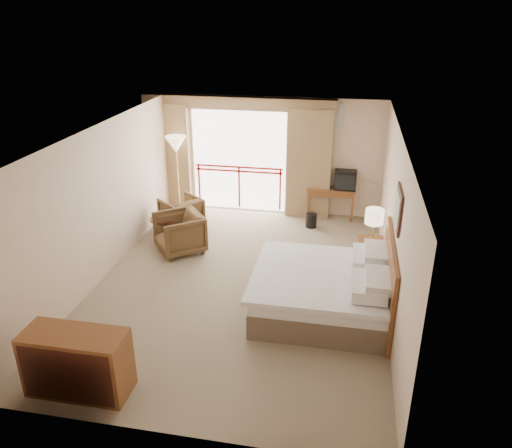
% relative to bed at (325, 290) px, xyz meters
% --- Properties ---
extents(floor, '(7.00, 7.00, 0.00)m').
position_rel_bed_xyz_m(floor, '(-1.50, 0.60, -0.38)').
color(floor, '#817158').
rests_on(floor, ground).
extents(ceiling, '(7.00, 7.00, 0.00)m').
position_rel_bed_xyz_m(ceiling, '(-1.50, 0.60, 2.32)').
color(ceiling, white).
rests_on(ceiling, wall_back).
extents(wall_back, '(5.00, 0.00, 5.00)m').
position_rel_bed_xyz_m(wall_back, '(-1.50, 4.10, 0.97)').
color(wall_back, beige).
rests_on(wall_back, ground).
extents(wall_front, '(5.00, 0.00, 5.00)m').
position_rel_bed_xyz_m(wall_front, '(-1.50, -2.90, 0.97)').
color(wall_front, beige).
rests_on(wall_front, ground).
extents(wall_left, '(0.00, 7.00, 7.00)m').
position_rel_bed_xyz_m(wall_left, '(-4.00, 0.60, 0.97)').
color(wall_left, beige).
rests_on(wall_left, ground).
extents(wall_right, '(0.00, 7.00, 7.00)m').
position_rel_bed_xyz_m(wall_right, '(1.00, 0.60, 0.97)').
color(wall_right, beige).
rests_on(wall_right, ground).
extents(balcony_door, '(2.40, 0.00, 2.40)m').
position_rel_bed_xyz_m(balcony_door, '(-2.30, 4.08, 0.82)').
color(balcony_door, white).
rests_on(balcony_door, wall_back).
extents(balcony_railing, '(2.09, 0.03, 1.02)m').
position_rel_bed_xyz_m(balcony_railing, '(-2.30, 4.06, 0.44)').
color(balcony_railing, '#A3140E').
rests_on(balcony_railing, wall_back).
extents(curtain_left, '(1.00, 0.26, 2.50)m').
position_rel_bed_xyz_m(curtain_left, '(-3.95, 3.95, 0.87)').
color(curtain_left, olive).
rests_on(curtain_left, wall_back).
extents(curtain_right, '(1.00, 0.26, 2.50)m').
position_rel_bed_xyz_m(curtain_right, '(-0.65, 3.95, 0.87)').
color(curtain_right, olive).
rests_on(curtain_right, wall_back).
extents(valance, '(4.40, 0.22, 0.28)m').
position_rel_bed_xyz_m(valance, '(-2.30, 3.98, 2.17)').
color(valance, olive).
rests_on(valance, wall_back).
extents(hvac_vent, '(0.50, 0.04, 0.50)m').
position_rel_bed_xyz_m(hvac_vent, '(-0.20, 4.07, 1.97)').
color(hvac_vent, silver).
rests_on(hvac_vent, wall_back).
extents(bed, '(2.13, 2.06, 0.97)m').
position_rel_bed_xyz_m(bed, '(0.00, 0.00, 0.00)').
color(bed, brown).
rests_on(bed, floor).
extents(headboard, '(0.06, 2.10, 1.30)m').
position_rel_bed_xyz_m(headboard, '(0.96, 0.00, 0.27)').
color(headboard, brown).
rests_on(headboard, wall_right).
extents(framed_art, '(0.04, 0.72, 0.60)m').
position_rel_bed_xyz_m(framed_art, '(0.97, 0.00, 1.47)').
color(framed_art, black).
rests_on(framed_art, wall_right).
extents(nightstand, '(0.50, 0.58, 0.65)m').
position_rel_bed_xyz_m(nightstand, '(0.75, 1.39, -0.05)').
color(nightstand, brown).
rests_on(nightstand, floor).
extents(table_lamp, '(0.33, 0.33, 0.58)m').
position_rel_bed_xyz_m(table_lamp, '(0.75, 1.44, 0.73)').
color(table_lamp, tan).
rests_on(table_lamp, nightstand).
extents(phone, '(0.17, 0.14, 0.07)m').
position_rel_bed_xyz_m(phone, '(0.70, 1.24, 0.31)').
color(phone, black).
rests_on(phone, nightstand).
extents(desk, '(1.09, 0.52, 0.71)m').
position_rel_bed_xyz_m(desk, '(-0.11, 4.03, 0.18)').
color(desk, brown).
rests_on(desk, floor).
extents(tv, '(0.49, 0.39, 0.44)m').
position_rel_bed_xyz_m(tv, '(0.19, 3.97, 0.55)').
color(tv, black).
rests_on(tv, desk).
extents(coffee_maker, '(0.13, 0.13, 0.28)m').
position_rel_bed_xyz_m(coffee_maker, '(-0.46, 3.98, 0.47)').
color(coffee_maker, black).
rests_on(coffee_maker, desk).
extents(cup, '(0.07, 0.07, 0.09)m').
position_rel_bed_xyz_m(cup, '(-0.31, 3.93, 0.38)').
color(cup, white).
rests_on(cup, desk).
extents(wastebasket, '(0.25, 0.25, 0.31)m').
position_rel_bed_xyz_m(wastebasket, '(-0.49, 3.29, -0.22)').
color(wastebasket, black).
rests_on(wastebasket, floor).
extents(armchair_far, '(1.09, 1.08, 0.71)m').
position_rel_bed_xyz_m(armchair_far, '(-3.30, 2.69, -0.38)').
color(armchair_far, '#4A331C').
rests_on(armchair_far, floor).
extents(armchair_near, '(1.22, 1.21, 0.80)m').
position_rel_bed_xyz_m(armchair_near, '(-2.97, 1.60, -0.38)').
color(armchair_near, '#4A331C').
rests_on(armchair_near, floor).
extents(side_table, '(0.49, 0.49, 0.54)m').
position_rel_bed_xyz_m(side_table, '(-3.44, 1.93, -0.01)').
color(side_table, black).
rests_on(side_table, floor).
extents(book, '(0.19, 0.24, 0.02)m').
position_rel_bed_xyz_m(book, '(-3.44, 1.93, 0.17)').
color(book, white).
rests_on(book, side_table).
extents(floor_lamp, '(0.47, 0.47, 1.84)m').
position_rel_bed_xyz_m(floor_lamp, '(-3.65, 3.58, 1.21)').
color(floor_lamp, tan).
rests_on(floor_lamp, floor).
extents(dresser, '(1.29, 0.55, 0.86)m').
position_rel_bed_xyz_m(dresser, '(-2.94, -2.42, 0.05)').
color(dresser, brown).
rests_on(dresser, floor).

